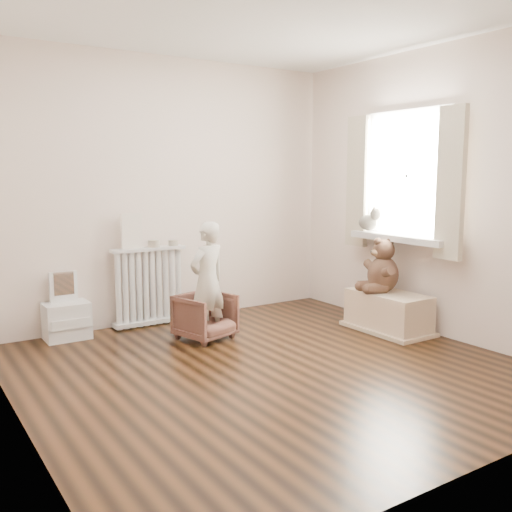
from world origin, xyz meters
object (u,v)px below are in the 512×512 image
toy_vanity (66,309)px  toy_bench (388,310)px  armchair (205,316)px  plush_cat (369,221)px  radiator (149,286)px  child (208,281)px  teddy_bear (383,259)px

toy_vanity → toy_bench: size_ratio=0.78×
armchair → plush_cat: plush_cat is taller
radiator → plush_cat: 2.26m
radiator → toy_vanity: 0.82m
child → toy_bench: (1.57, -0.65, -0.34)m
child → plush_cat: plush_cat is taller
child → toy_vanity: bearing=-51.0°
radiator → toy_vanity: radiator is taller
armchair → teddy_bear: 1.75m
armchair → toy_bench: size_ratio=0.58×
toy_bench → teddy_bear: size_ratio=1.54×
toy_bench → toy_vanity: bearing=152.2°
radiator → plush_cat: plush_cat is taller
radiator → toy_vanity: size_ratio=1.27×
toy_vanity → teddy_bear: 2.95m
toy_vanity → armchair: bearing=-33.2°
plush_cat → toy_bench: bearing=-92.4°
armchair → plush_cat: bearing=-24.7°
radiator → toy_bench: bearing=-38.0°
toy_vanity → plush_cat: (2.76, -0.95, 0.72)m
child → plush_cat: 1.79m
radiator → child: child is taller
child → plush_cat: (1.71, -0.22, 0.46)m
toy_vanity → child: 1.30m
toy_vanity → teddy_bear: (2.62, -1.30, 0.40)m
radiator → teddy_bear: size_ratio=1.52×
radiator → child: 0.81m
armchair → child: bearing=-105.9°
toy_vanity → plush_cat: bearing=-19.0°
radiator → toy_bench: 2.30m
toy_bench → plush_cat: plush_cat is taller
armchair → toy_bench: bearing=-39.8°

